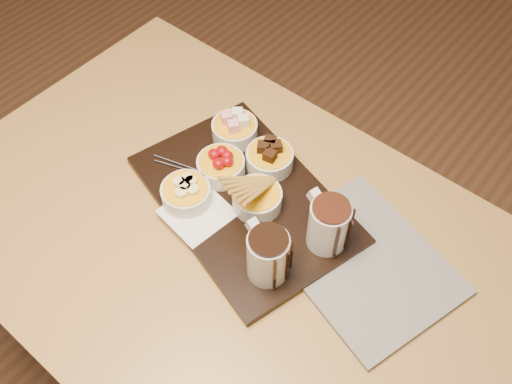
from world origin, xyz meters
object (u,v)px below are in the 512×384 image
Objects in this scene: dining_table at (227,257)px; pitcher_dark_chocolate at (268,256)px; newspaper at (364,263)px; serving_board at (245,199)px; pitcher_milk_chocolate at (328,225)px; bowl_strawberries at (221,167)px.

pitcher_dark_chocolate is (0.13, -0.02, 0.17)m from dining_table.
newspaper is at bearing 62.95° from pitcher_dark_chocolate.
newspaper is (0.27, 0.03, -0.00)m from serving_board.
dining_table is at bearing -134.09° from pitcher_milk_chocolate.
pitcher_milk_chocolate is at bearing 30.16° from dining_table.
bowl_strawberries is at bearing 167.35° from pitcher_dark_chocolate.
dining_table is 0.26m from pitcher_milk_chocolate.
bowl_strawberries is 0.35m from newspaper.
pitcher_dark_chocolate is at bearing -19.98° from serving_board.
pitcher_dark_chocolate reaches higher than newspaper.
pitcher_milk_chocolate is (0.19, 0.02, 0.06)m from serving_board.
bowl_strawberries is 0.31× the size of newspaper.
serving_board is at bearing 160.02° from pitcher_dark_chocolate.
pitcher_milk_chocolate is at bearing 85.60° from pitcher_dark_chocolate.
dining_table is 0.30m from newspaper.
newspaper reaches higher than dining_table.
bowl_strawberries is at bearing -176.42° from serving_board.
serving_board is 4.60× the size of bowl_strawberries.
serving_board reaches higher than newspaper.
pitcher_dark_chocolate reaches higher than serving_board.
pitcher_dark_chocolate is (0.14, -0.10, 0.06)m from serving_board.
dining_table is at bearing -63.17° from serving_board.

